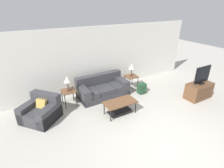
% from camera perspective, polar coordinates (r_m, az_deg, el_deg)
% --- Properties ---
extents(ground_plane, '(24.00, 24.00, 0.00)m').
position_cam_1_polar(ground_plane, '(5.03, 17.71, -18.90)').
color(ground_plane, '#B2ADA3').
extents(wall_back, '(9.18, 0.06, 2.60)m').
position_cam_1_polar(wall_back, '(7.22, -4.31, 8.13)').
color(wall_back, silver).
rests_on(wall_back, ground_plane).
extents(couch, '(1.96, 1.00, 0.82)m').
position_cam_1_polar(couch, '(6.92, -3.11, -1.61)').
color(couch, '#38383D').
rests_on(couch, ground_plane).
extents(armchair, '(1.37, 1.37, 0.80)m').
position_cam_1_polar(armchair, '(5.99, -22.13, -8.27)').
color(armchair, '#38383D').
rests_on(armchair, ground_plane).
extents(coffee_table, '(1.07, 0.57, 0.46)m').
position_cam_1_polar(coffee_table, '(5.79, 2.63, -6.82)').
color(coffee_table, brown).
rests_on(coffee_table, ground_plane).
extents(side_table_left, '(0.49, 0.48, 0.58)m').
position_cam_1_polar(side_table_left, '(6.38, -13.96, -2.57)').
color(side_table_left, brown).
rests_on(side_table_left, ground_plane).
extents(side_table_right, '(0.49, 0.48, 0.58)m').
position_cam_1_polar(side_table_right, '(7.45, 6.28, 2.17)').
color(side_table_right, brown).
rests_on(side_table_right, ground_plane).
extents(table_lamp_left, '(0.25, 0.25, 0.55)m').
position_cam_1_polar(table_lamp_left, '(6.18, -14.42, 1.41)').
color(table_lamp_left, '#472D1E').
rests_on(table_lamp_left, side_table_left).
extents(table_lamp_right, '(0.25, 0.25, 0.55)m').
position_cam_1_polar(table_lamp_right, '(7.28, 6.46, 5.67)').
color(table_lamp_right, '#472D1E').
rests_on(table_lamp_right, side_table_right).
extents(tv_console, '(1.03, 0.55, 0.62)m').
position_cam_1_polar(tv_console, '(7.52, 26.46, -1.98)').
color(tv_console, brown).
rests_on(tv_console, ground_plane).
extents(television, '(0.77, 0.20, 0.68)m').
position_cam_1_polar(television, '(7.27, 27.45, 2.73)').
color(television, black).
rests_on(television, tv_console).
extents(backpack, '(0.32, 0.32, 0.41)m').
position_cam_1_polar(backpack, '(7.25, 9.69, -1.44)').
color(backpack, '#23472D').
rests_on(backpack, ground_plane).
extents(picture_frame, '(0.10, 0.04, 0.13)m').
position_cam_1_polar(picture_frame, '(6.28, -13.24, -1.64)').
color(picture_frame, '#4C3828').
rests_on(picture_frame, side_table_left).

